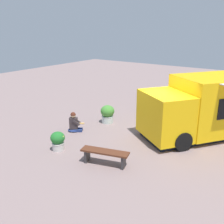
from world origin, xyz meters
TOP-DOWN VIEW (x-y plane):
  - ground_plane at (0.00, 0.00)m, footprint 40.00×40.00m
  - food_truck at (1.23, 1.12)m, footprint 4.80×5.39m
  - person_customer at (-3.54, -1.77)m, footprint 0.75×0.67m
  - planter_flowering_near at (-2.99, -0.03)m, footprint 0.66×0.66m
  - planter_flowering_far at (-2.74, -3.51)m, footprint 0.54×0.54m
  - plaza_bench at (-0.65, -3.36)m, footprint 1.68×0.83m

SIDE VIEW (x-z plane):
  - ground_plane at x=0.00m, z-range 0.00..0.00m
  - person_customer at x=-3.54m, z-range -0.08..0.81m
  - plaza_bench at x=-0.65m, z-range 0.13..0.63m
  - planter_flowering_far at x=-2.74m, z-range 0.03..0.76m
  - planter_flowering_near at x=-2.99m, z-range 0.03..0.90m
  - food_truck at x=1.23m, z-range -0.05..2.46m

